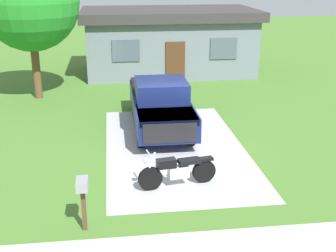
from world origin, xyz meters
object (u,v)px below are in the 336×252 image
(pickup_truck, at_px, (160,103))
(mailbox, at_px, (83,191))
(shade_tree, at_px, (30,2))
(neighbor_house, at_px, (169,40))
(motorcycle, at_px, (177,170))

(pickup_truck, xyz_separation_m, mailbox, (-2.49, -6.76, 0.03))
(pickup_truck, bearing_deg, shade_tree, 137.09)
(pickup_truck, distance_m, shade_tree, 7.70)
(pickup_truck, relative_size, shade_tree, 0.88)
(mailbox, distance_m, shade_tree, 12.24)
(mailbox, relative_size, neighbor_house, 0.13)
(pickup_truck, bearing_deg, motorcycle, -90.94)
(shade_tree, xyz_separation_m, neighbor_house, (6.65, 4.67, -2.47))
(motorcycle, relative_size, pickup_truck, 0.39)
(pickup_truck, xyz_separation_m, shade_tree, (-5.10, 4.74, 3.31))
(pickup_truck, distance_m, neighbor_house, 9.57)
(shade_tree, bearing_deg, motorcycle, -62.43)
(mailbox, bearing_deg, pickup_truck, 69.76)
(pickup_truck, relative_size, neighbor_house, 0.59)
(motorcycle, bearing_deg, mailbox, -141.95)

